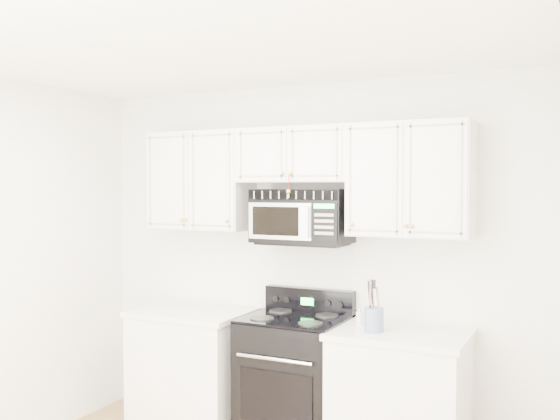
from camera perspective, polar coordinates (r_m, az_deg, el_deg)
The scene contains 9 objects.
room at distance 3.15m, azimuth -10.68°, elevation -7.90°, with size 3.51×3.51×2.61m.
base_cabinet_left at distance 4.94m, azimuth -7.88°, elevation -14.62°, with size 0.86×0.65×0.92m.
base_cabinet_right at distance 4.29m, azimuth 10.94°, elevation -17.24°, with size 0.86×0.65×0.92m.
range at distance 4.54m, azimuth 1.39°, elevation -15.35°, with size 0.69×0.64×1.10m.
upper_cabinets at distance 4.47m, azimuth 1.63°, elevation 3.22°, with size 2.44×0.37×0.75m.
microwave at distance 4.44m, azimuth 2.01°, elevation -0.54°, with size 0.69×0.40×0.38m.
utensil_crock at distance 4.09m, azimuth 8.58°, elevation -9.76°, with size 0.12×0.12×0.33m.
shaker_salt at distance 4.26m, azimuth 7.27°, elevation -9.67°, with size 0.05×0.05×0.11m.
shaker_pepper at distance 4.15m, azimuth 8.06°, elevation -10.11°, with size 0.04×0.04×0.10m.
Camera 1 is at (1.87, -2.47, 1.84)m, focal length 40.00 mm.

